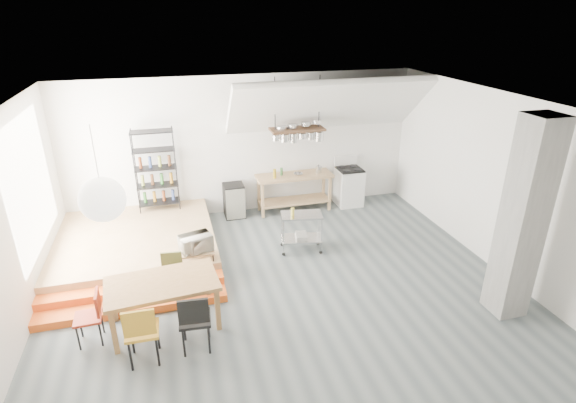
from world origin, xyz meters
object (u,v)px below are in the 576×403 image
object	(u,v)px
stove	(349,186)
dining_table	(162,287)
mini_fridge	(234,201)
rolling_cart	(301,227)

from	to	relation	value
stove	dining_table	world-z (taller)	stove
stove	mini_fridge	size ratio (longest dim) A/B	1.49
stove	dining_table	xyz separation A→B (m)	(-4.49, -3.61, 0.21)
rolling_cart	mini_fridge	xyz separation A→B (m)	(-1.04, 1.97, -0.12)
rolling_cart	mini_fridge	bearing A→B (deg)	127.90
dining_table	mini_fridge	world-z (taller)	mini_fridge
rolling_cart	mini_fridge	size ratio (longest dim) A/B	1.10
dining_table	mini_fridge	bearing A→B (deg)	60.41
dining_table	stove	bearing A→B (deg)	33.48
stove	rolling_cart	xyz separation A→B (m)	(-1.81, -1.92, 0.04)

